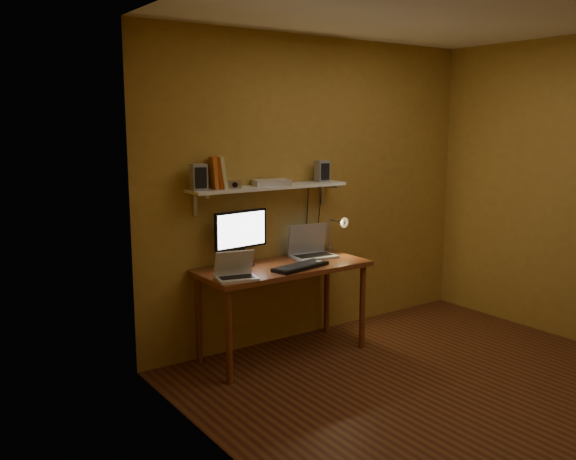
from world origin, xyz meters
TOP-DOWN VIEW (x-y plane):
  - room at (0.00, 0.00)m, footprint 3.44×3.24m
  - desk at (-0.57, 1.28)m, footprint 1.40×0.60m
  - wall_shelf at (-0.57, 1.47)m, footprint 1.40×0.25m
  - monitor at (-0.85, 1.47)m, footprint 0.49×0.23m
  - laptop at (-0.20, 1.42)m, footprint 0.39×0.30m
  - netbook at (-1.10, 1.13)m, footprint 0.33×0.27m
  - keyboard at (-0.52, 1.12)m, footprint 0.52×0.26m
  - mouse at (-0.32, 1.14)m, footprint 0.10×0.07m
  - desk_lamp at (0.09, 1.41)m, footprint 0.09×0.23m
  - speaker_left at (-1.21, 1.46)m, footprint 0.13×0.13m
  - speaker_right at (-0.03, 1.48)m, footprint 0.11×0.11m
  - books at (-1.03, 1.49)m, footprint 0.17×0.18m
  - shelf_camera at (-0.94, 1.41)m, footprint 0.12×0.06m
  - router at (-0.56, 1.47)m, footprint 0.33×0.26m

SIDE VIEW (x-z plane):
  - desk at x=-0.57m, z-range 0.29..1.04m
  - keyboard at x=-0.52m, z-range 0.75..0.78m
  - mouse at x=-0.32m, z-range 0.75..0.78m
  - netbook at x=-1.10m, z-range 0.70..0.91m
  - laptop at x=-0.20m, z-range 0.69..0.96m
  - desk_lamp at x=0.09m, z-range 0.77..1.15m
  - monitor at x=-0.85m, z-range 0.78..1.22m
  - room at x=0.00m, z-range -0.02..2.62m
  - wall_shelf at x=-0.57m, z-range 1.26..1.46m
  - router at x=-0.56m, z-range 1.38..1.42m
  - shelf_camera at x=-0.94m, z-range 1.38..1.44m
  - speaker_right at x=-0.03m, z-range 1.38..1.56m
  - speaker_left at x=-1.21m, z-range 1.38..1.57m
  - books at x=-1.03m, z-range 1.37..1.62m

